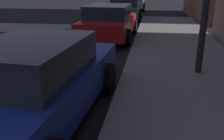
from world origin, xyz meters
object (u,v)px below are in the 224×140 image
Objects in this scene: car_green at (125,9)px; car_silver at (133,2)px; car_blue at (36,83)px; car_red at (109,22)px.

car_silver is at bearing 90.00° from car_green.
car_blue is 1.12× the size of car_green.
car_green is at bearing 89.99° from car_blue.
car_red is at bearing 90.00° from car_blue.
car_blue is 1.04× the size of car_silver.
car_green is (0.00, 13.00, 0.00)m from car_blue.
car_green is 6.88m from car_silver.
car_red and car_green have the same top height.
car_red is 1.03× the size of car_green.
car_blue is 19.88m from car_silver.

